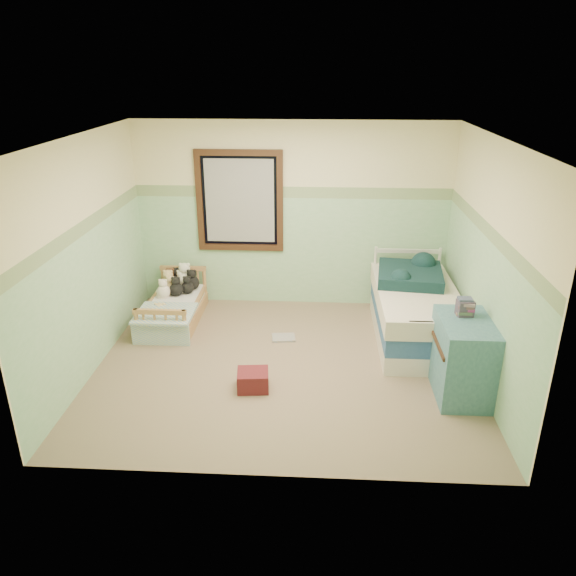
# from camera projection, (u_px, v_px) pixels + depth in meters

# --- Properties ---
(floor) EXTENTS (4.20, 3.60, 0.02)m
(floor) POSITION_uv_depth(u_px,v_px,m) (284.00, 366.00, 6.22)
(floor) COLOR #71604B
(floor) RESTS_ON ground
(ceiling) EXTENTS (4.20, 3.60, 0.02)m
(ceiling) POSITION_uv_depth(u_px,v_px,m) (283.00, 136.00, 5.26)
(ceiling) COLOR silver
(ceiling) RESTS_ON wall_back
(wall_back) EXTENTS (4.20, 0.04, 2.50)m
(wall_back) POSITION_uv_depth(u_px,v_px,m) (292.00, 216.00, 7.40)
(wall_back) COLOR beige
(wall_back) RESTS_ON floor
(wall_front) EXTENTS (4.20, 0.04, 2.50)m
(wall_front) POSITION_uv_depth(u_px,v_px,m) (268.00, 342.00, 4.08)
(wall_front) COLOR beige
(wall_front) RESTS_ON floor
(wall_left) EXTENTS (0.04, 3.60, 2.50)m
(wall_left) POSITION_uv_depth(u_px,v_px,m) (87.00, 257.00, 5.85)
(wall_left) COLOR beige
(wall_left) RESTS_ON floor
(wall_right) EXTENTS (0.04, 3.60, 2.50)m
(wall_right) POSITION_uv_depth(u_px,v_px,m) (488.00, 265.00, 5.63)
(wall_right) COLOR beige
(wall_right) RESTS_ON floor
(wainscot_mint) EXTENTS (4.20, 0.01, 1.50)m
(wainscot_mint) POSITION_uv_depth(u_px,v_px,m) (292.00, 252.00, 7.58)
(wainscot_mint) COLOR #87BF89
(wainscot_mint) RESTS_ON floor
(border_strip) EXTENTS (4.20, 0.01, 0.15)m
(border_strip) POSITION_uv_depth(u_px,v_px,m) (292.00, 192.00, 7.26)
(border_strip) COLOR #3D7342
(border_strip) RESTS_ON wall_back
(window_frame) EXTENTS (1.16, 0.06, 1.36)m
(window_frame) POSITION_uv_depth(u_px,v_px,m) (240.00, 201.00, 7.32)
(window_frame) COLOR #3A2212
(window_frame) RESTS_ON wall_back
(window_blinds) EXTENTS (0.92, 0.01, 1.12)m
(window_blinds) POSITION_uv_depth(u_px,v_px,m) (240.00, 201.00, 7.33)
(window_blinds) COLOR #AEAEAC
(window_blinds) RESTS_ON window_frame
(toddler_bed_frame) EXTENTS (0.64, 1.29, 0.17)m
(toddler_bed_frame) POSITION_uv_depth(u_px,v_px,m) (174.00, 316.00, 7.23)
(toddler_bed_frame) COLOR #9C7A45
(toddler_bed_frame) RESTS_ON floor
(toddler_mattress) EXTENTS (0.59, 1.23, 0.12)m
(toddler_mattress) POSITION_uv_depth(u_px,v_px,m) (174.00, 306.00, 7.18)
(toddler_mattress) COLOR white
(toddler_mattress) RESTS_ON toddler_bed_frame
(patchwork_quilt) EXTENTS (0.70, 0.64, 0.03)m
(patchwork_quilt) POSITION_uv_depth(u_px,v_px,m) (165.00, 313.00, 6.78)
(patchwork_quilt) COLOR #679BD6
(patchwork_quilt) RESTS_ON toddler_mattress
(plush_bed_brown) EXTENTS (0.18, 0.18, 0.18)m
(plush_bed_brown) POSITION_uv_depth(u_px,v_px,m) (171.00, 281.00, 7.59)
(plush_bed_brown) COLOR brown
(plush_bed_brown) RESTS_ON toddler_mattress
(plush_bed_white) EXTENTS (0.24, 0.24, 0.24)m
(plush_bed_white) POSITION_uv_depth(u_px,v_px,m) (185.00, 279.00, 7.57)
(plush_bed_white) COLOR white
(plush_bed_white) RESTS_ON toddler_mattress
(plush_bed_tan) EXTENTS (0.17, 0.17, 0.17)m
(plush_bed_tan) POSITION_uv_depth(u_px,v_px,m) (171.00, 287.00, 7.38)
(plush_bed_tan) COLOR #DCBE83
(plush_bed_tan) RESTS_ON toddler_mattress
(plush_bed_dark) EXTENTS (0.17, 0.17, 0.17)m
(plush_bed_dark) POSITION_uv_depth(u_px,v_px,m) (188.00, 288.00, 7.37)
(plush_bed_dark) COLOR black
(plush_bed_dark) RESTS_ON toddler_mattress
(plush_floor_cream) EXTENTS (0.26, 0.26, 0.26)m
(plush_floor_cream) POSITION_uv_depth(u_px,v_px,m) (164.00, 307.00, 7.36)
(plush_floor_cream) COLOR #F4E3CE
(plush_floor_cream) RESTS_ON floor
(plush_floor_tan) EXTENTS (0.23, 0.23, 0.23)m
(plush_floor_tan) POSITION_uv_depth(u_px,v_px,m) (161.00, 319.00, 7.07)
(plush_floor_tan) COLOR #DCBE83
(plush_floor_tan) RESTS_ON floor
(twin_bed_frame) EXTENTS (0.90, 1.81, 0.22)m
(twin_bed_frame) POSITION_uv_depth(u_px,v_px,m) (413.00, 331.00, 6.76)
(twin_bed_frame) COLOR white
(twin_bed_frame) RESTS_ON floor
(twin_boxspring) EXTENTS (0.90, 1.81, 0.22)m
(twin_boxspring) POSITION_uv_depth(u_px,v_px,m) (415.00, 314.00, 6.68)
(twin_boxspring) COLOR navy
(twin_boxspring) RESTS_ON twin_bed_frame
(twin_mattress) EXTENTS (0.94, 1.85, 0.22)m
(twin_mattress) POSITION_uv_depth(u_px,v_px,m) (417.00, 298.00, 6.60)
(twin_mattress) COLOR #F1E6CF
(twin_mattress) RESTS_ON twin_boxspring
(teal_blanket) EXTENTS (0.86, 0.90, 0.14)m
(teal_blanket) POSITION_uv_depth(u_px,v_px,m) (410.00, 275.00, 6.81)
(teal_blanket) COLOR #103437
(teal_blanket) RESTS_ON twin_mattress
(dresser) EXTENTS (0.51, 0.82, 0.82)m
(dresser) POSITION_uv_depth(u_px,v_px,m) (462.00, 358.00, 5.55)
(dresser) COLOR #326074
(dresser) RESTS_ON floor
(book_stack) EXTENTS (0.18, 0.14, 0.16)m
(book_stack) POSITION_uv_depth(u_px,v_px,m) (465.00, 308.00, 5.49)
(book_stack) COLOR #402C26
(book_stack) RESTS_ON dresser
(red_pillow) EXTENTS (0.35, 0.31, 0.20)m
(red_pillow) POSITION_uv_depth(u_px,v_px,m) (253.00, 380.00, 5.73)
(red_pillow) COLOR maroon
(red_pillow) RESTS_ON floor
(floor_book) EXTENTS (0.31, 0.25, 0.03)m
(floor_book) POSITION_uv_depth(u_px,v_px,m) (283.00, 338.00, 6.80)
(floor_book) COLOR gold
(floor_book) RESTS_ON floor
(extra_plush_0) EXTENTS (0.17, 0.17, 0.17)m
(extra_plush_0) POSITION_uv_depth(u_px,v_px,m) (181.00, 282.00, 7.56)
(extra_plush_0) COLOR white
(extra_plush_0) RESTS_ON toddler_mattress
(extra_plush_1) EXTENTS (0.19, 0.19, 0.19)m
(extra_plush_1) POSITION_uv_depth(u_px,v_px,m) (192.00, 283.00, 7.50)
(extra_plush_1) COLOR black
(extra_plush_1) RESTS_ON toddler_mattress
(extra_plush_2) EXTENTS (0.20, 0.20, 0.20)m
(extra_plush_2) POSITION_uv_depth(u_px,v_px,m) (169.00, 284.00, 7.45)
(extra_plush_2) COLOR #DCBE83
(extra_plush_2) RESTS_ON toddler_mattress
(extra_plush_3) EXTENTS (0.19, 0.19, 0.19)m
(extra_plush_3) POSITION_uv_depth(u_px,v_px,m) (178.00, 280.00, 7.60)
(extra_plush_3) COLOR black
(extra_plush_3) RESTS_ON toddler_mattress
(extra_plush_4) EXTENTS (0.18, 0.18, 0.18)m
(extra_plush_4) POSITION_uv_depth(u_px,v_px,m) (176.00, 289.00, 7.30)
(extra_plush_4) COLOR black
(extra_plush_4) RESTS_ON toddler_mattress
(extra_plush_5) EXTENTS (0.18, 0.18, 0.18)m
(extra_plush_5) POSITION_uv_depth(u_px,v_px,m) (164.00, 291.00, 7.24)
(extra_plush_5) COLOR #F4E3CE
(extra_plush_5) RESTS_ON toddler_mattress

